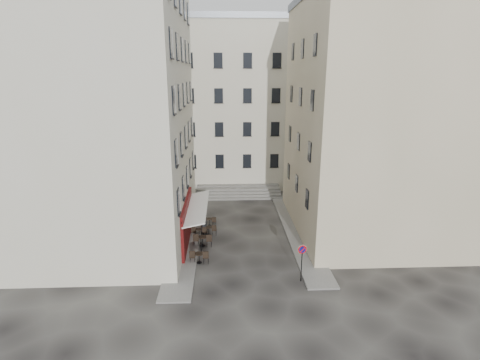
{
  "coord_description": "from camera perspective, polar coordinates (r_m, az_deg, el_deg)",
  "views": [
    {
      "loc": [
        -1.48,
        -25.85,
        12.75
      ],
      "look_at": [
        -0.2,
        4.0,
        4.2
      ],
      "focal_mm": 28.0,
      "sensor_mm": 36.0,
      "label": 1
    }
  ],
  "objects": [
    {
      "name": "bistro_table_c",
      "position": [
        30.57,
        -6.25,
        -7.85
      ],
      "size": [
        1.27,
        0.59,
        0.89
      ],
      "color": "black",
      "rests_on": "ground"
    },
    {
      "name": "bollard_far",
      "position": [
        34.16,
        -5.28,
        -5.08
      ],
      "size": [
        0.12,
        0.12,
        0.98
      ],
      "color": "black",
      "rests_on": "ground"
    },
    {
      "name": "bistro_table_d",
      "position": [
        30.85,
        -4.8,
        -7.57
      ],
      "size": [
        1.28,
        0.6,
        0.9
      ],
      "color": "black",
      "rests_on": "ground"
    },
    {
      "name": "cafe_storefront",
      "position": [
        29.1,
        -7.91,
        -6.13
      ],
      "size": [
        1.74,
        7.3,
        3.5
      ],
      "color": "#490A0A",
      "rests_on": "ground"
    },
    {
      "name": "sidewalk_right",
      "position": [
        32.08,
        8.57,
        -7.53
      ],
      "size": [
        2.0,
        18.0,
        0.12
      ],
      "primitive_type": "cube",
      "color": "slate",
      "rests_on": "ground"
    },
    {
      "name": "bollard_mid",
      "position": [
        30.92,
        -5.58,
        -7.4
      ],
      "size": [
        0.12,
        0.12,
        0.98
      ],
      "color": "black",
      "rests_on": "ground"
    },
    {
      "name": "no_parking_sign",
      "position": [
        24.13,
        9.43,
        -11.35
      ],
      "size": [
        0.57,
        0.13,
        2.49
      ],
      "rotation": [
        0.0,
        0.0,
        0.14
      ],
      "color": "black",
      "rests_on": "ground"
    },
    {
      "name": "building_back",
      "position": [
        44.98,
        -1.87,
        11.57
      ],
      "size": [
        18.2,
        10.2,
        18.6
      ],
      "color": "beige",
      "rests_on": "ground"
    },
    {
      "name": "sidewalk_left",
      "position": [
        32.57,
        -7.64,
        -7.12
      ],
      "size": [
        2.0,
        22.0,
        0.12
      ],
      "primitive_type": "cube",
      "color": "slate",
      "rests_on": "ground"
    },
    {
      "name": "bistro_table_a",
      "position": [
        26.64,
        -6.24,
        -11.56
      ],
      "size": [
        1.34,
        0.63,
        0.94
      ],
      "color": "black",
      "rests_on": "ground"
    },
    {
      "name": "building_left",
      "position": [
        30.32,
        -20.1,
        10.4
      ],
      "size": [
        12.2,
        16.2,
        20.6
      ],
      "color": "beige",
      "rests_on": "ground"
    },
    {
      "name": "stone_steps",
      "position": [
        40.38,
        -0.24,
        -1.84
      ],
      "size": [
        9.0,
        3.15,
        0.8
      ],
      "color": "slate",
      "rests_on": "ground"
    },
    {
      "name": "pedestrian",
      "position": [
        30.42,
        -5.54,
        -6.95
      ],
      "size": [
        0.82,
        0.77,
        1.89
      ],
      "primitive_type": "imported",
      "rotation": [
        0.0,
        0.0,
        3.78
      ],
      "color": "black",
      "rests_on": "ground"
    },
    {
      "name": "bollard_near",
      "position": [
        27.75,
        -5.96,
        -10.27
      ],
      "size": [
        0.12,
        0.12,
        0.98
      ],
      "color": "black",
      "rests_on": "ground"
    },
    {
      "name": "bistro_table_b",
      "position": [
        28.98,
        -5.71,
        -9.1
      ],
      "size": [
        1.42,
        0.67,
        1.0
      ],
      "color": "black",
      "rests_on": "ground"
    },
    {
      "name": "ground",
      "position": [
        28.86,
        0.75,
        -10.26
      ],
      "size": [
        90.0,
        90.0,
        0.0
      ],
      "primitive_type": "plane",
      "color": "black",
      "rests_on": "ground"
    },
    {
      "name": "bistro_table_e",
      "position": [
        32.62,
        -4.69,
        -6.29
      ],
      "size": [
        1.19,
        0.56,
        0.84
      ],
      "color": "black",
      "rests_on": "ground"
    },
    {
      "name": "building_right",
      "position": [
        31.88,
        19.88,
        8.83
      ],
      "size": [
        12.2,
        14.2,
        18.6
      ],
      "color": "#B9AD89",
      "rests_on": "ground"
    }
  ]
}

